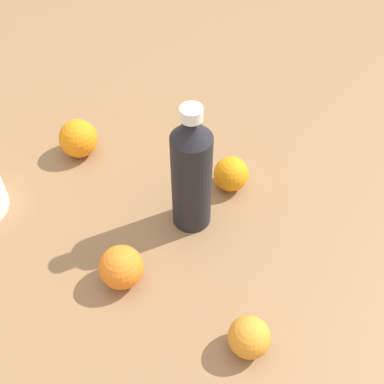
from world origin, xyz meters
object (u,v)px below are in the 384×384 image
(orange_1, at_px, (121,267))
(orange_2, at_px, (249,337))
(orange_3, at_px, (78,138))
(orange_0, at_px, (231,174))
(water_bottle, at_px, (192,175))

(orange_1, bearing_deg, orange_2, -131.89)
(orange_3, bearing_deg, orange_0, -118.29)
(orange_0, distance_m, orange_2, 0.34)
(orange_1, height_order, orange_2, orange_1)
(orange_1, xyz_separation_m, orange_3, (0.33, 0.06, 0.00))
(water_bottle, distance_m, orange_2, 0.28)
(water_bottle, height_order, orange_2, water_bottle)
(orange_1, xyz_separation_m, orange_2, (-0.16, -0.18, -0.00))
(orange_0, relative_size, orange_1, 0.92)
(orange_0, bearing_deg, orange_2, 170.53)
(orange_1, relative_size, orange_3, 0.94)
(orange_0, distance_m, orange_3, 0.33)
(water_bottle, height_order, orange_1, water_bottle)
(water_bottle, distance_m, orange_1, 0.19)
(orange_1, bearing_deg, water_bottle, -53.54)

